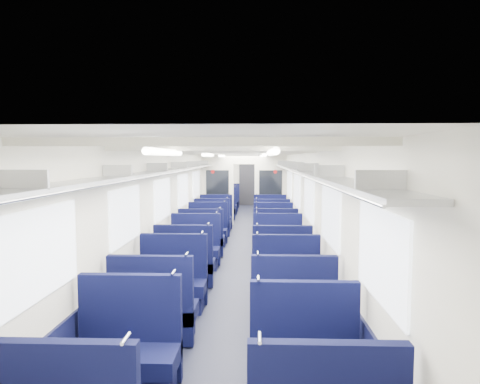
% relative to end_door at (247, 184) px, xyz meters
% --- Properties ---
extents(floor, '(2.80, 18.00, 0.01)m').
position_rel_end_door_xyz_m(floor, '(0.00, -8.94, -1.00)').
color(floor, black).
rests_on(floor, ground).
extents(ceiling, '(2.80, 18.00, 0.01)m').
position_rel_end_door_xyz_m(ceiling, '(0.00, -8.94, 1.35)').
color(ceiling, white).
rests_on(ceiling, wall_left).
extents(wall_left, '(0.02, 18.00, 2.35)m').
position_rel_end_door_xyz_m(wall_left, '(-1.40, -8.94, 0.18)').
color(wall_left, silver).
rests_on(wall_left, floor).
extents(dado_left, '(0.03, 17.90, 0.70)m').
position_rel_end_door_xyz_m(dado_left, '(-1.39, -8.94, -0.65)').
color(dado_left, black).
rests_on(dado_left, floor).
extents(wall_right, '(0.02, 18.00, 2.35)m').
position_rel_end_door_xyz_m(wall_right, '(1.40, -8.94, 0.18)').
color(wall_right, silver).
rests_on(wall_right, floor).
extents(dado_right, '(0.03, 17.90, 0.70)m').
position_rel_end_door_xyz_m(dado_right, '(1.39, -8.94, -0.65)').
color(dado_right, black).
rests_on(dado_right, floor).
extents(wall_far, '(2.80, 0.02, 2.35)m').
position_rel_end_door_xyz_m(wall_far, '(0.00, 0.06, 0.18)').
color(wall_far, silver).
rests_on(wall_far, floor).
extents(luggage_rack_left, '(0.36, 17.40, 0.18)m').
position_rel_end_door_xyz_m(luggage_rack_left, '(-1.21, -8.94, 0.97)').
color(luggage_rack_left, '#B2B5BA').
rests_on(luggage_rack_left, wall_left).
extents(luggage_rack_right, '(0.36, 17.40, 0.18)m').
position_rel_end_door_xyz_m(luggage_rack_right, '(1.21, -8.94, 0.97)').
color(luggage_rack_right, '#B2B5BA').
rests_on(luggage_rack_right, wall_right).
extents(windows, '(2.78, 15.60, 0.75)m').
position_rel_end_door_xyz_m(windows, '(0.00, -9.40, 0.42)').
color(windows, white).
rests_on(windows, wall_left).
extents(ceiling_fittings, '(2.70, 16.06, 0.11)m').
position_rel_end_door_xyz_m(ceiling_fittings, '(0.00, -9.20, 1.29)').
color(ceiling_fittings, silver).
rests_on(ceiling_fittings, ceiling).
extents(end_door, '(0.75, 0.06, 2.00)m').
position_rel_end_door_xyz_m(end_door, '(0.00, 0.00, 0.00)').
color(end_door, black).
rests_on(end_door, floor).
extents(bulkhead, '(2.80, 0.10, 2.35)m').
position_rel_end_door_xyz_m(bulkhead, '(-0.00, -5.78, 0.23)').
color(bulkhead, silver).
rests_on(bulkhead, floor).
extents(seat_2, '(1.00, 0.55, 1.11)m').
position_rel_end_door_xyz_m(seat_2, '(-0.83, -15.97, -0.66)').
color(seat_2, '#0A0E33').
rests_on(seat_2, floor).
extents(seat_3, '(1.00, 0.55, 1.11)m').
position_rel_end_door_xyz_m(seat_3, '(0.83, -16.15, -0.66)').
color(seat_3, '#0A0E33').
rests_on(seat_3, floor).
extents(seat_4, '(1.00, 0.55, 1.11)m').
position_rel_end_door_xyz_m(seat_4, '(-0.83, -14.91, -0.66)').
color(seat_4, '#0A0E33').
rests_on(seat_4, floor).
extents(seat_5, '(1.00, 0.55, 1.11)m').
position_rel_end_door_xyz_m(seat_5, '(0.83, -14.84, -0.66)').
color(seat_5, '#0A0E33').
rests_on(seat_5, floor).
extents(seat_6, '(1.00, 0.55, 1.11)m').
position_rel_end_door_xyz_m(seat_6, '(-0.83, -13.77, -0.66)').
color(seat_6, '#0A0E33').
rests_on(seat_6, floor).
extents(seat_7, '(1.00, 0.55, 1.11)m').
position_rel_end_door_xyz_m(seat_7, '(0.83, -13.78, -0.66)').
color(seat_7, '#0A0E33').
rests_on(seat_7, floor).
extents(seat_8, '(1.00, 0.55, 1.11)m').
position_rel_end_door_xyz_m(seat_8, '(-0.83, -12.66, -0.66)').
color(seat_8, '#0A0E33').
rests_on(seat_8, floor).
extents(seat_9, '(1.00, 0.55, 1.11)m').
position_rel_end_door_xyz_m(seat_9, '(0.83, -12.66, -0.66)').
color(seat_9, '#0A0E33').
rests_on(seat_9, floor).
extents(seat_10, '(1.00, 0.55, 1.11)m').
position_rel_end_door_xyz_m(seat_10, '(-0.83, -11.43, -0.66)').
color(seat_10, '#0A0E33').
rests_on(seat_10, floor).
extents(seat_11, '(1.00, 0.55, 1.11)m').
position_rel_end_door_xyz_m(seat_11, '(0.83, -11.36, -0.66)').
color(seat_11, '#0A0E33').
rests_on(seat_11, floor).
extents(seat_12, '(1.00, 0.55, 1.11)m').
position_rel_end_door_xyz_m(seat_12, '(-0.83, -10.38, -0.66)').
color(seat_12, '#0A0E33').
rests_on(seat_12, floor).
extents(seat_13, '(1.00, 0.55, 1.11)m').
position_rel_end_door_xyz_m(seat_13, '(0.83, -10.26, -0.66)').
color(seat_13, '#0A0E33').
rests_on(seat_13, floor).
extents(seat_14, '(1.00, 0.55, 1.11)m').
position_rel_end_door_xyz_m(seat_14, '(-0.83, -9.20, -0.66)').
color(seat_14, '#0A0E33').
rests_on(seat_14, floor).
extents(seat_15, '(1.00, 0.55, 1.11)m').
position_rel_end_door_xyz_m(seat_15, '(0.83, -9.22, -0.66)').
color(seat_15, '#0A0E33').
rests_on(seat_15, floor).
extents(seat_16, '(1.00, 0.55, 1.11)m').
position_rel_end_door_xyz_m(seat_16, '(-0.83, -7.96, -0.66)').
color(seat_16, '#0A0E33').
rests_on(seat_16, floor).
extents(seat_17, '(1.00, 0.55, 1.11)m').
position_rel_end_door_xyz_m(seat_17, '(0.83, -8.07, -0.66)').
color(seat_17, '#0A0E33').
rests_on(seat_17, floor).
extents(seat_18, '(1.00, 0.55, 1.11)m').
position_rel_end_door_xyz_m(seat_18, '(-0.83, -6.96, -0.66)').
color(seat_18, '#0A0E33').
rests_on(seat_18, floor).
extents(seat_19, '(1.00, 0.55, 1.11)m').
position_rel_end_door_xyz_m(seat_19, '(0.83, -6.93, -0.66)').
color(seat_19, '#0A0E33').
rests_on(seat_19, floor).
extents(seat_20, '(1.00, 0.55, 1.11)m').
position_rel_end_door_xyz_m(seat_20, '(-0.83, -4.83, -0.66)').
color(seat_20, '#0A0E33').
rests_on(seat_20, floor).
extents(seat_21, '(1.00, 0.55, 1.11)m').
position_rel_end_door_xyz_m(seat_21, '(0.83, -4.84, -0.66)').
color(seat_21, '#0A0E33').
rests_on(seat_21, floor).
extents(seat_22, '(1.00, 0.55, 1.11)m').
position_rel_end_door_xyz_m(seat_22, '(-0.83, -3.66, -0.66)').
color(seat_22, '#0A0E33').
rests_on(seat_22, floor).
extents(seat_23, '(1.00, 0.55, 1.11)m').
position_rel_end_door_xyz_m(seat_23, '(0.83, -3.65, -0.66)').
color(seat_23, '#0A0E33').
rests_on(seat_23, floor).
extents(seat_24, '(1.00, 0.55, 1.11)m').
position_rel_end_door_xyz_m(seat_24, '(-0.83, -2.43, -0.66)').
color(seat_24, '#0A0E33').
rests_on(seat_24, floor).
extents(seat_25, '(1.00, 0.55, 1.11)m').
position_rel_end_door_xyz_m(seat_25, '(0.83, -2.44, -0.66)').
color(seat_25, '#0A0E33').
rests_on(seat_25, floor).
extents(seat_26, '(1.00, 0.55, 1.11)m').
position_rel_end_door_xyz_m(seat_26, '(-0.83, -1.30, -0.66)').
color(seat_26, '#0A0E33').
rests_on(seat_26, floor).
extents(seat_27, '(1.00, 0.55, 1.11)m').
position_rel_end_door_xyz_m(seat_27, '(0.83, -1.36, -0.66)').
color(seat_27, '#0A0E33').
rests_on(seat_27, floor).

